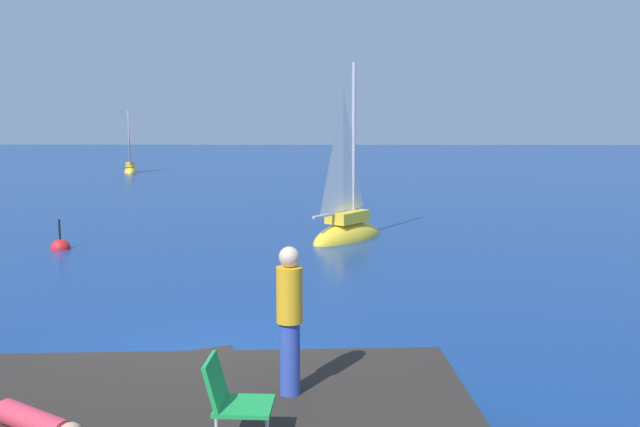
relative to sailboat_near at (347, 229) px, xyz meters
The scene contains 9 objects.
ground_plane 10.70m from the sailboat_near, 102.70° to the right, with size 160.00×160.00×0.00m, color navy.
boulder_seaward 12.16m from the sailboat_near, 101.13° to the right, with size 1.55×1.24×0.85m, color #2E231E.
boulder_inland 12.32m from the sailboat_near, 104.34° to the right, with size 1.36×1.09×0.75m, color #2A2C22.
sailboat_near is the anchor object (origin of this frame).
sailboat_far 28.28m from the sailboat_near, 119.45° to the left, with size 1.41×2.48×4.47m.
person_sunbather 14.81m from the sailboat_near, 103.18° to the right, with size 1.55×1.07×0.25m.
person_standing 13.59m from the sailboat_near, 93.82° to the right, with size 0.28×0.28×1.62m.
beach_chair 14.70m from the sailboat_near, 95.34° to the right, with size 0.61×0.50×0.80m.
marker_buoy 8.32m from the sailboat_near, 168.45° to the right, with size 0.56×0.56×1.13m.
Camera 1 is at (1.91, -10.11, 3.73)m, focal length 38.42 mm.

